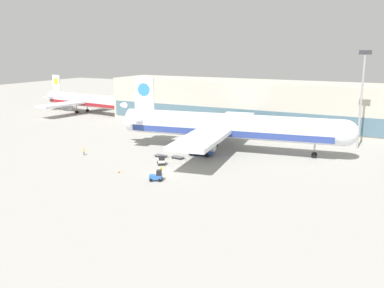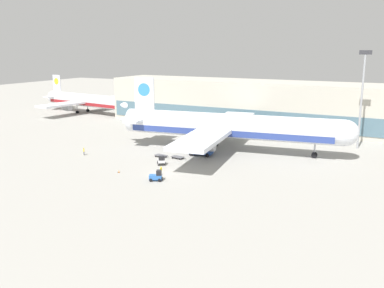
{
  "view_description": "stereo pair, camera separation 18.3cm",
  "coord_description": "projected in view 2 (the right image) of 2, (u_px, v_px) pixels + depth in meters",
  "views": [
    {
      "loc": [
        42.48,
        -68.48,
        24.28
      ],
      "look_at": [
        1.33,
        10.63,
        4.0
      ],
      "focal_mm": 40.0,
      "sensor_mm": 36.0,
      "label": 1
    },
    {
      "loc": [
        42.64,
        -68.39,
        24.28
      ],
      "look_at": [
        1.33,
        10.63,
        4.0
      ],
      "focal_mm": 40.0,
      "sensor_mm": 36.0,
      "label": 2
    }
  ],
  "objects": [
    {
      "name": "ground_plane",
      "position": [
        161.0,
        174.0,
        83.75
      ],
      "size": [
        400.0,
        400.0,
        0.0
      ],
      "primitive_type": "plane",
      "color": "#9E9B93"
    },
    {
      "name": "terminal_building",
      "position": [
        246.0,
        103.0,
        134.91
      ],
      "size": [
        90.0,
        18.2,
        14.0
      ],
      "color": "#BCB7A8",
      "rests_on": "ground_plane"
    },
    {
      "name": "light_mast",
      "position": [
        362.0,
        93.0,
        101.79
      ],
      "size": [
        2.8,
        0.5,
        23.55
      ],
      "color": "#9EA0A5",
      "rests_on": "ground_plane"
    },
    {
      "name": "airplane_main",
      "position": [
        226.0,
        127.0,
        101.12
      ],
      "size": [
        57.85,
        48.65,
        17.0
      ],
      "rotation": [
        0.0,
        0.0,
        0.15
      ],
      "color": "silver",
      "rests_on": "ground_plane"
    },
    {
      "name": "airplane_distant",
      "position": [
        87.0,
        101.0,
        159.45
      ],
      "size": [
        46.35,
        38.92,
        13.6
      ],
      "rotation": [
        0.0,
        0.0,
        -0.13
      ],
      "color": "silver",
      "rests_on": "ground_plane"
    },
    {
      "name": "scissor_lift_loader",
      "position": [
        201.0,
        147.0,
        97.78
      ],
      "size": [
        5.58,
        4.02,
        4.7
      ],
      "rotation": [
        0.0,
        0.0,
        0.15
      ],
      "color": "#284C99",
      "rests_on": "ground_plane"
    },
    {
      "name": "baggage_tug_foreground",
      "position": [
        156.0,
        176.0,
        79.27
      ],
      "size": [
        2.81,
        2.46,
        2.0
      ],
      "rotation": [
        0.0,
        0.0,
        0.46
      ],
      "color": "#2D66B7",
      "rests_on": "ground_plane"
    },
    {
      "name": "baggage_tug_mid",
      "position": [
        161.0,
        161.0,
        90.14
      ],
      "size": [
        2.63,
        2.8,
        2.0
      ],
      "rotation": [
        0.0,
        0.0,
        -0.94
      ],
      "color": "silver",
      "rests_on": "ground_plane"
    },
    {
      "name": "baggage_dolly_lead",
      "position": [
        161.0,
        155.0,
        96.37
      ],
      "size": [
        3.77,
        1.83,
        0.48
      ],
      "rotation": [
        0.0,
        0.0,
        -0.12
      ],
      "color": "#56565B",
      "rests_on": "ground_plane"
    },
    {
      "name": "baggage_dolly_second",
      "position": [
        178.0,
        157.0,
        95.08
      ],
      "size": [
        3.77,
        1.83,
        0.48
      ],
      "rotation": [
        0.0,
        0.0,
        -0.12
      ],
      "color": "#56565B",
      "rests_on": "ground_plane"
    },
    {
      "name": "ground_crew_near",
      "position": [
        161.0,
        170.0,
        82.8
      ],
      "size": [
        0.25,
        0.57,
        1.74
      ],
      "rotation": [
        0.0,
        0.0,
        1.47
      ],
      "color": "black",
      "rests_on": "ground_plane"
    },
    {
      "name": "ground_crew_far",
      "position": [
        84.0,
        151.0,
        98.02
      ],
      "size": [
        0.45,
        0.41,
        1.77
      ],
      "rotation": [
        0.0,
        0.0,
        2.41
      ],
      "color": "black",
      "rests_on": "ground_plane"
    },
    {
      "name": "traffic_cone_near",
      "position": [
        119.0,
        171.0,
        84.56
      ],
      "size": [
        0.4,
        0.4,
        0.54
      ],
      "color": "black",
      "rests_on": "ground_plane"
    }
  ]
}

